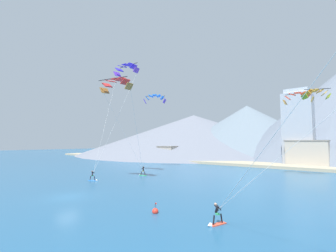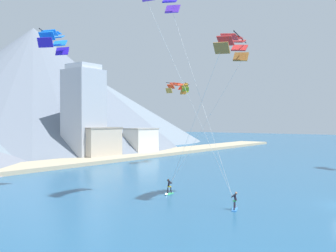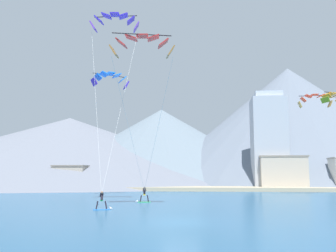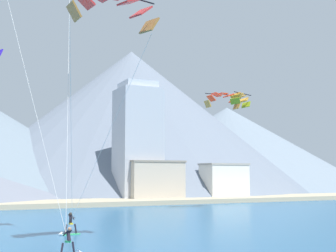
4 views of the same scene
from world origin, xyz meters
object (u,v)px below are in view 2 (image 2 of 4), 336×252
at_px(kitesurfer_near_trail, 235,204).
at_px(parafoil_kite_near_lead, 233,45).
at_px(kitesurfer_near_lead, 168,190).
at_px(parafoil_kite_distant_high_outer, 53,39).
at_px(parafoil_kite_distant_mid_solo, 185,87).
at_px(parafoil_kite_distant_low_drift, 176,87).

relative_size(kitesurfer_near_trail, parafoil_kite_near_lead, 0.11).
relative_size(kitesurfer_near_lead, parafoil_kite_distant_high_outer, 0.32).
bearing_deg(parafoil_kite_distant_mid_solo, kitesurfer_near_trail, -138.65).
distance_m(kitesurfer_near_trail, parafoil_kite_distant_mid_solo, 40.54).
distance_m(kitesurfer_near_lead, parafoil_kite_near_lead, 17.05).
height_order(parafoil_kite_distant_high_outer, parafoil_kite_distant_mid_solo, parafoil_kite_distant_high_outer).
bearing_deg(kitesurfer_near_trail, parafoil_kite_distant_low_drift, 44.29).
height_order(parafoil_kite_distant_high_outer, parafoil_kite_distant_low_drift, parafoil_kite_distant_high_outer).
bearing_deg(parafoil_kite_distant_low_drift, parafoil_kite_near_lead, -134.28).
distance_m(kitesurfer_near_trail, parafoil_kite_distant_low_drift, 38.62).
xyz_separation_m(parafoil_kite_near_lead, parafoil_kite_distant_high_outer, (-8.07, 18.43, 1.56)).
xyz_separation_m(kitesurfer_near_lead, parafoil_kite_near_lead, (1.11, -7.32, 15.35)).
bearing_deg(parafoil_kite_distant_high_outer, parafoil_kite_near_lead, -66.34).
relative_size(kitesurfer_near_lead, parafoil_kite_near_lead, 0.12).
bearing_deg(parafoil_kite_near_lead, parafoil_kite_distant_high_outer, 113.66).
xyz_separation_m(kitesurfer_near_trail, parafoil_kite_distant_mid_solo, (28.47, 25.06, 14.31)).
height_order(parafoil_kite_distant_low_drift, parafoil_kite_distant_mid_solo, parafoil_kite_distant_mid_solo).
relative_size(kitesurfer_near_trail, parafoil_kite_distant_high_outer, 0.32).
relative_size(kitesurfer_near_lead, parafoil_kite_distant_mid_solo, 0.41).
distance_m(kitesurfer_near_lead, kitesurfer_near_trail, 9.33).
relative_size(kitesurfer_near_lead, parafoil_kite_distant_low_drift, 0.36).
bearing_deg(kitesurfer_near_trail, parafoil_kite_distant_mid_solo, 41.35).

